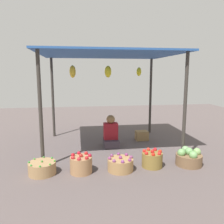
{
  "coord_description": "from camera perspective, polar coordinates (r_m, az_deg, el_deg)",
  "views": [
    {
      "loc": [
        -0.74,
        -5.45,
        1.77
      ],
      "look_at": [
        0.0,
        -0.59,
        0.95
      ],
      "focal_mm": 36.75,
      "sensor_mm": 36.0,
      "label": 1
    }
  ],
  "objects": [
    {
      "name": "basket_red_tomatoes",
      "position": [
        4.56,
        9.95,
        -11.5
      ],
      "size": [
        0.39,
        0.39,
        0.34
      ],
      "color": "olive",
      "rests_on": "ground"
    },
    {
      "name": "basket_red_apples",
      "position": [
        4.28,
        -7.69,
        -12.77
      ],
      "size": [
        0.4,
        0.4,
        0.36
      ],
      "color": "#A57850",
      "rests_on": "ground"
    },
    {
      "name": "wooden_crate_near_vendor",
      "position": [
        6.28,
        7.4,
        -5.81
      ],
      "size": [
        0.33,
        0.26,
        0.25
      ],
      "primitive_type": "cube",
      "color": "olive",
      "rests_on": "ground"
    },
    {
      "name": "basket_purple_onions",
      "position": [
        4.35,
        2.11,
        -12.85
      ],
      "size": [
        0.48,
        0.48,
        0.28
      ],
      "color": "#A67D4E",
      "rests_on": "ground"
    },
    {
      "name": "basket_green_chilies",
      "position": [
        4.4,
        -16.96,
        -13.16
      ],
      "size": [
        0.49,
        0.49,
        0.25
      ],
      "color": "#A37E52",
      "rests_on": "ground"
    },
    {
      "name": "ground_plane",
      "position": [
        5.78,
        -0.88,
        -8.37
      ],
      "size": [
        14.0,
        14.0,
        0.0
      ],
      "primitive_type": "plane",
      "color": "#5A4E4C"
    },
    {
      "name": "market_stall_structure",
      "position": [
        5.52,
        -1.03,
        12.68
      ],
      "size": [
        3.14,
        2.54,
        2.25
      ],
      "color": "#38332D",
      "rests_on": "ground"
    },
    {
      "name": "basket_cabbages",
      "position": [
        4.82,
        18.58,
        -10.76
      ],
      "size": [
        0.51,
        0.51,
        0.35
      ],
      "color": "brown",
      "rests_on": "ground"
    },
    {
      "name": "vendor_person",
      "position": [
        5.66,
        -0.3,
        -5.6
      ],
      "size": [
        0.36,
        0.44,
        0.78
      ],
      "color": "#3F343F",
      "rests_on": "ground"
    }
  ]
}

